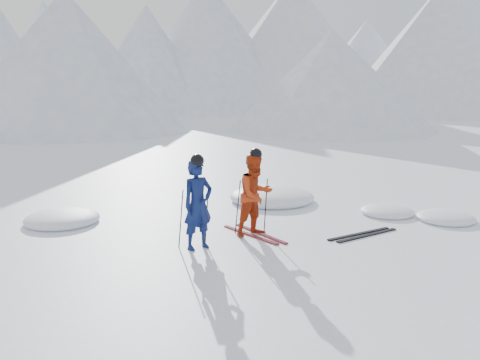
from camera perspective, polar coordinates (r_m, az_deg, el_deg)
name	(u,v)px	position (r m, az deg, el deg)	size (l,w,h in m)	color
ground	(322,227)	(11.43, 9.24, -5.27)	(160.00, 160.00, 0.00)	white
mountain_range	(179,41)	(46.32, -6.90, 15.22)	(106.15, 62.94, 15.53)	#B2BCD1
skier_blue	(198,205)	(9.70, -4.75, -2.78)	(0.63, 0.41, 1.73)	#0C1748
skier_red	(256,195)	(10.53, 1.75, -1.67)	(0.84, 0.66, 1.73)	#AE2F0D
pole_blue_left	(181,219)	(9.84, -6.65, -4.36)	(0.02, 0.02, 1.16)	black
pole_blue_right	(207,215)	(10.08, -3.75, -3.95)	(0.02, 0.02, 1.16)	black
pole_red_left	(238,207)	(10.72, -0.25, -3.03)	(0.02, 0.02, 1.15)	black
pole_red_right	(266,205)	(10.85, 2.91, -2.87)	(0.02, 0.02, 1.15)	black
ski_worn_left	(250,235)	(10.70, 1.13, -6.16)	(0.09, 1.70, 0.03)	black
ski_worn_right	(261,234)	(10.79, 2.32, -6.03)	(0.09, 1.70, 0.03)	black
ski_loose_a	(359,234)	(11.05, 13.22, -5.90)	(0.09, 1.70, 0.03)	black
ski_loose_b	(367,235)	(10.99, 14.10, -6.04)	(0.09, 1.70, 0.03)	black
snow_lumps	(258,208)	(12.96, 2.00, -3.20)	(9.86, 5.07, 0.50)	white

